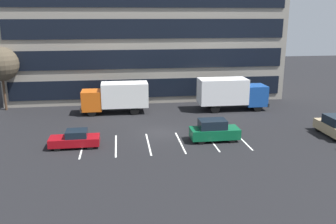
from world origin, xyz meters
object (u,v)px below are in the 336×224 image
Objects in this scene: box_truck_blue at (231,92)px; suv_tan at (335,126)px; box_truck_orange at (116,96)px; suv_forest at (214,130)px; sedan_maroon at (75,139)px; bare_tree at (1,64)px.

suv_tan is at bearing -57.28° from box_truck_blue.
box_truck_orange is 22.60m from suv_tan.
suv_forest reaches higher than suv_tan.
suv_tan reaches higher than sedan_maroon.
suv_tan is 11.33m from suv_forest.
box_truck_orange is 11.13m from sedan_maroon.
box_truck_blue is at bearing 65.22° from suv_forest.
box_truck_blue is at bearing 122.72° from suv_tan.
box_truck_blue is at bearing -7.77° from bare_tree.
suv_forest is (8.53, -10.51, -1.02)m from box_truck_orange.
box_truck_orange is at bearing 151.58° from suv_tan.
suv_tan is at bearing -28.42° from box_truck_orange.
suv_tan is (6.65, -10.36, -1.18)m from box_truck_blue.
box_truck_orange is 13.57m from suv_forest.
bare_tree reaches higher than box_truck_blue.
box_truck_orange is 1.02× the size of bare_tree.
box_truck_blue is at bearing -1.68° from box_truck_orange.
bare_tree is (-21.41, 13.68, 4.45)m from suv_forest.
bare_tree is at bearing 147.43° from suv_forest.
suv_forest is at bearing -114.78° from box_truck_blue.
box_truck_orange reaches higher than sedan_maroon.
box_truck_blue is 12.37m from suv_tan.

